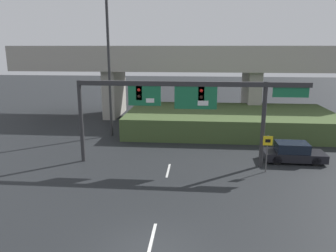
{
  "coord_description": "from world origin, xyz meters",
  "views": [
    {
      "loc": [
        1.77,
        -11.36,
        7.93
      ],
      "look_at": [
        0.0,
        8.65,
        3.07
      ],
      "focal_mm": 35.0,
      "sensor_mm": 36.0,
      "label": 1
    }
  ],
  "objects": [
    {
      "name": "speed_limit_sign",
      "position": [
        6.34,
        9.14,
        1.61
      ],
      "size": [
        0.6,
        0.11,
        2.47
      ],
      "color": "#4C4C4C",
      "rests_on": "ground"
    },
    {
      "name": "grass_embankment",
      "position": [
        4.98,
        19.99,
        0.96
      ],
      "size": [
        19.46,
        9.61,
        1.93
      ],
      "color": "#42562D",
      "rests_on": "ground"
    },
    {
      "name": "lane_markings",
      "position": [
        0.0,
        12.78,
        0.0
      ],
      "size": [
        0.14,
        26.11,
        0.01
      ],
      "color": "silver",
      "rests_on": "ground"
    },
    {
      "name": "parked_sedan_near_right",
      "position": [
        8.65,
        11.37,
        0.65
      ],
      "size": [
        4.25,
        1.85,
        1.4
      ],
      "rotation": [
        0.0,
        0.0,
        -0.02
      ],
      "color": "black",
      "rests_on": "ground"
    },
    {
      "name": "signal_gantry",
      "position": [
        0.95,
        10.15,
        4.65
      ],
      "size": [
        15.4,
        0.44,
        5.74
      ],
      "color": "#2D2D30",
      "rests_on": "ground"
    },
    {
      "name": "overpass_bridge",
      "position": [
        -0.0,
        26.27,
        5.75
      ],
      "size": [
        37.21,
        7.41,
        8.04
      ],
      "color": "#A39E93",
      "rests_on": "ground"
    },
    {
      "name": "highway_light_pole_near",
      "position": [
        -5.91,
        17.06,
        9.09
      ],
      "size": [
        0.7,
        0.36,
        17.41
      ],
      "color": "#2D2D30",
      "rests_on": "ground"
    },
    {
      "name": "ground_plane",
      "position": [
        0.0,
        0.0,
        0.0
      ],
      "size": [
        160.0,
        160.0,
        0.0
      ],
      "primitive_type": "plane",
      "color": "black"
    }
  ]
}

